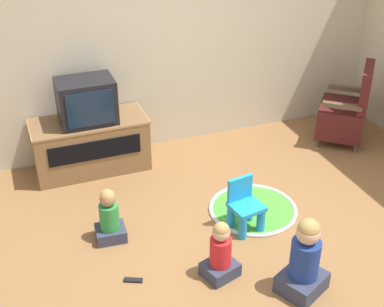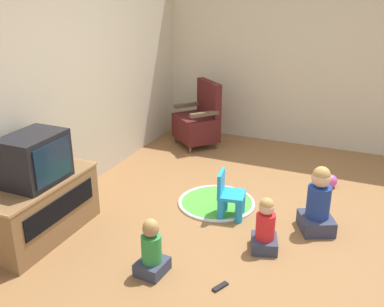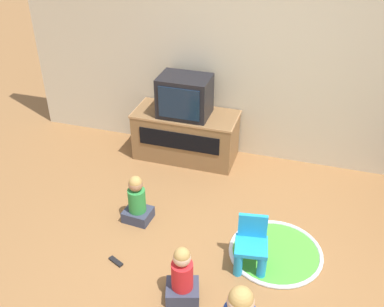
% 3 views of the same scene
% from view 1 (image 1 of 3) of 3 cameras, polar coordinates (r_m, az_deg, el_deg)
% --- Properties ---
extents(ground_plane, '(30.00, 30.00, 0.00)m').
position_cam_1_polar(ground_plane, '(4.71, 5.77, -10.04)').
color(ground_plane, olive).
extents(wall_back, '(5.68, 0.12, 2.58)m').
position_cam_1_polar(wall_back, '(5.81, -4.49, 12.56)').
color(wall_back, beige).
rests_on(wall_back, ground_plane).
extents(tv_cabinet, '(1.20, 0.53, 0.57)m').
position_cam_1_polar(tv_cabinet, '(5.72, -10.77, 1.04)').
color(tv_cabinet, brown).
rests_on(tv_cabinet, ground_plane).
extents(television, '(0.56, 0.42, 0.46)m').
position_cam_1_polar(television, '(5.48, -11.20, 5.50)').
color(television, black).
rests_on(television, tv_cabinet).
extents(black_armchair, '(0.77, 0.78, 0.94)m').
position_cam_1_polar(black_armchair, '(6.41, 16.12, 4.26)').
color(black_armchair, brown).
rests_on(black_armchair, ground_plane).
extents(yellow_kid_chair, '(0.31, 0.30, 0.49)m').
position_cam_1_polar(yellow_kid_chair, '(4.82, 5.67, -5.93)').
color(yellow_kid_chair, '#1E99DB').
rests_on(yellow_kid_chair, ground_plane).
extents(play_mat, '(0.85, 0.85, 0.04)m').
position_cam_1_polar(play_mat, '(5.16, 6.51, -5.91)').
color(play_mat, green).
rests_on(play_mat, ground_plane).
extents(child_watching_left, '(0.32, 0.30, 0.52)m').
position_cam_1_polar(child_watching_left, '(4.30, 3.06, -10.57)').
color(child_watching_left, '#33384C').
rests_on(child_watching_left, ground_plane).
extents(child_watching_center, '(0.44, 0.42, 0.67)m').
position_cam_1_polar(child_watching_center, '(4.21, 11.91, -11.13)').
color(child_watching_center, '#33384C').
rests_on(child_watching_center, ground_plane).
extents(child_watching_right, '(0.28, 0.25, 0.51)m').
position_cam_1_polar(child_watching_right, '(4.71, -8.80, -6.82)').
color(child_watching_right, '#33384C').
rests_on(child_watching_right, ground_plane).
extents(remote_control, '(0.15, 0.10, 0.02)m').
position_cam_1_polar(remote_control, '(4.40, -6.29, -13.28)').
color(remote_control, black).
rests_on(remote_control, ground_plane).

